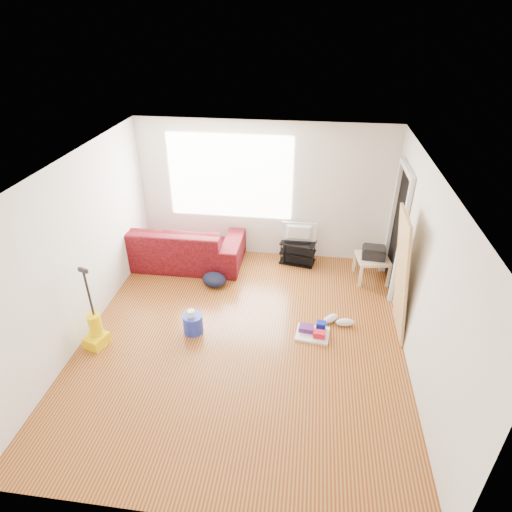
# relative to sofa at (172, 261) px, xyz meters

# --- Properties ---
(room) EXTENTS (4.51, 5.01, 2.51)m
(room) POSITION_rel_sofa_xyz_m (1.72, -1.80, 1.25)
(room) COLOR #62280A
(room) RESTS_ON ground
(sofa) EXTENTS (2.64, 1.03, 0.77)m
(sofa) POSITION_rel_sofa_xyz_m (0.00, 0.00, 0.00)
(sofa) COLOR #320201
(sofa) RESTS_ON ground
(tv_stand) EXTENTS (0.68, 0.47, 0.43)m
(tv_stand) POSITION_rel_sofa_xyz_m (2.32, 0.27, 0.22)
(tv_stand) COLOR black
(tv_stand) RESTS_ON ground
(tv) EXTENTS (0.63, 0.08, 0.36)m
(tv) POSITION_rel_sofa_xyz_m (2.32, 0.27, 0.61)
(tv) COLOR black
(tv) RESTS_ON tv_stand
(side_table) EXTENTS (0.60, 0.60, 0.43)m
(side_table) POSITION_rel_sofa_xyz_m (3.60, -0.10, 0.36)
(side_table) COLOR beige
(side_table) RESTS_ON ground
(printer) EXTENTS (0.40, 0.32, 0.20)m
(printer) POSITION_rel_sofa_xyz_m (3.60, -0.10, 0.52)
(printer) COLOR black
(printer) RESTS_ON side_table
(bucket) EXTENTS (0.33, 0.33, 0.29)m
(bucket) POSITION_rel_sofa_xyz_m (0.91, -1.87, 0.00)
(bucket) COLOR #1E2FB0
(bucket) RESTS_ON ground
(toilet_paper) EXTENTS (0.11, 0.11, 0.10)m
(toilet_paper) POSITION_rel_sofa_xyz_m (0.90, -1.89, 0.19)
(toilet_paper) COLOR white
(toilet_paper) RESTS_ON bucket
(cleaning_tray) EXTENTS (0.51, 0.42, 0.17)m
(cleaning_tray) POSITION_rel_sofa_xyz_m (2.65, -1.71, 0.05)
(cleaning_tray) COLOR white
(cleaning_tray) RESTS_ON ground
(backpack) EXTENTS (0.50, 0.44, 0.23)m
(backpack) POSITION_rel_sofa_xyz_m (0.96, -0.67, 0.00)
(backpack) COLOR black
(backpack) RESTS_ON ground
(sneakers) EXTENTS (0.50, 0.29, 0.11)m
(sneakers) POSITION_rel_sofa_xyz_m (3.01, -1.42, 0.06)
(sneakers) COLOR silver
(sneakers) RESTS_ON ground
(vacuum) EXTENTS (0.33, 0.36, 1.22)m
(vacuum) POSITION_rel_sofa_xyz_m (-0.35, -2.31, 0.23)
(vacuum) COLOR #F2CC00
(vacuum) RESTS_ON ground
(door_panel) EXTENTS (0.23, 0.75, 1.86)m
(door_panel) POSITION_rel_sofa_xyz_m (3.78, -1.45, 0.00)
(door_panel) COLOR tan
(door_panel) RESTS_ON ground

